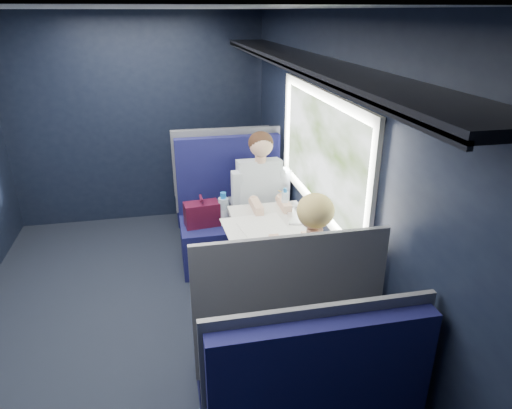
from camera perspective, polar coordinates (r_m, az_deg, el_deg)
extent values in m
cube|color=black|center=(3.84, -13.69, -14.32)|extent=(2.80, 4.20, 0.01)
cube|color=black|center=(3.49, 8.90, 3.75)|extent=(0.10, 4.20, 2.30)
cube|color=black|center=(5.35, -14.50, 10.10)|extent=(2.80, 0.10, 2.30)
cube|color=silver|center=(3.31, 8.35, 13.42)|extent=(0.03, 1.84, 0.07)
cube|color=silver|center=(3.55, 7.57, -0.20)|extent=(0.03, 1.84, 0.07)
cube|color=silver|center=(2.64, 14.21, 0.84)|extent=(0.03, 0.07, 0.78)
cube|color=silver|center=(4.22, 3.96, 9.79)|extent=(0.03, 0.07, 0.78)
cube|color=black|center=(3.23, 5.83, 17.51)|extent=(0.36, 4.10, 0.04)
cube|color=black|center=(3.19, 2.76, 17.16)|extent=(0.02, 4.10, 0.03)
cube|color=red|center=(3.30, 8.56, 15.91)|extent=(0.01, 0.10, 0.12)
cylinder|color=#54565E|center=(3.69, -0.31, -8.64)|extent=(0.08, 0.08, 0.70)
cube|color=silver|center=(3.54, 2.54, -3.22)|extent=(0.62, 1.00, 0.04)
cube|color=#0D0D39|center=(4.41, -2.71, -4.83)|extent=(1.00, 0.50, 0.45)
cube|color=#0D0D39|center=(4.44, -3.48, 3.82)|extent=(1.00, 0.10, 0.75)
cube|color=#54565E|center=(4.49, -3.59, 4.35)|extent=(1.04, 0.03, 0.82)
cube|color=#54565E|center=(4.22, -2.68, -1.24)|extent=(0.06, 0.40, 0.20)
cube|color=#4B1026|center=(4.23, -6.79, -1.20)|extent=(0.33, 0.20, 0.22)
cylinder|color=#4B1026|center=(4.16, -6.89, 0.78)|extent=(0.04, 0.13, 0.03)
cylinder|color=silver|center=(4.22, -4.06, -0.86)|extent=(0.10, 0.10, 0.26)
cylinder|color=blue|center=(4.16, -4.12, 1.14)|extent=(0.05, 0.05, 0.06)
cube|color=#0D0D39|center=(3.14, 2.11, -18.00)|extent=(1.00, 0.50, 0.45)
cube|color=#0D0D39|center=(2.54, 3.95, -12.13)|extent=(1.00, 0.10, 0.75)
cube|color=#54565E|center=(2.48, 4.31, -12.37)|extent=(1.04, 0.03, 0.82)
cube|color=#54565E|center=(2.98, 1.97, -12.66)|extent=(0.06, 0.40, 0.20)
cube|color=#0D0D39|center=(5.40, -4.59, 0.55)|extent=(1.00, 0.40, 0.45)
cube|color=#0D0D39|center=(4.98, -4.43, 5.41)|extent=(1.00, 0.10, 0.66)
cube|color=#54565E|center=(4.93, -4.35, 5.44)|extent=(1.04, 0.03, 0.72)
cube|color=#0D0D39|center=(2.16, 8.15, -21.44)|extent=(1.00, 0.10, 0.66)
cube|color=#54565E|center=(2.19, 7.67, -20.09)|extent=(1.04, 0.03, 0.72)
cube|color=black|center=(4.19, 0.89, -1.70)|extent=(0.36, 0.44, 0.16)
cube|color=black|center=(4.16, 1.47, -6.65)|extent=(0.32, 0.12, 0.45)
cube|color=silver|center=(4.24, 0.44, 2.26)|extent=(0.40, 0.29, 0.53)
cylinder|color=#D8A88C|center=(4.11, 0.57, 5.71)|extent=(0.10, 0.10, 0.06)
sphere|color=#D8A88C|center=(4.05, 0.64, 7.45)|extent=(0.21, 0.21, 0.21)
sphere|color=#382114|center=(4.06, 0.60, 7.71)|extent=(0.22, 0.22, 0.22)
cube|color=silver|center=(4.17, -2.40, 1.84)|extent=(0.09, 0.12, 0.34)
cube|color=silver|center=(4.25, 3.46, 2.28)|extent=(0.09, 0.12, 0.34)
cube|color=black|center=(3.12, 6.13, -11.40)|extent=(0.36, 0.44, 0.16)
cube|color=black|center=(3.45, 4.89, -13.75)|extent=(0.32, 0.12, 0.45)
cube|color=black|center=(2.85, 7.31, -9.03)|extent=(0.40, 0.29, 0.53)
cylinder|color=#D8A88C|center=(2.75, 7.34, -3.65)|extent=(0.10, 0.10, 0.06)
sphere|color=#D8A88C|center=(2.71, 7.35, -0.91)|extent=(0.21, 0.21, 0.21)
sphere|color=tan|center=(2.69, 7.47, -0.74)|extent=(0.22, 0.22, 0.22)
cube|color=black|center=(2.83, 2.78, -9.15)|extent=(0.09, 0.12, 0.34)
cube|color=black|center=(2.96, 11.15, -8.06)|extent=(0.09, 0.12, 0.34)
cube|color=tan|center=(2.74, 7.84, -7.55)|extent=(0.26, 0.07, 0.36)
cube|color=white|center=(3.42, 0.44, -3.75)|extent=(0.52, 0.72, 0.01)
cube|color=silver|center=(3.74, 5.83, -1.39)|extent=(0.31, 0.37, 0.02)
cube|color=silver|center=(3.72, 7.64, 0.52)|extent=(0.08, 0.32, 0.22)
cube|color=black|center=(3.72, 7.53, 0.51)|extent=(0.06, 0.28, 0.18)
cylinder|color=silver|center=(3.82, 3.63, 0.45)|extent=(0.06, 0.06, 0.16)
cylinder|color=blue|center=(3.79, 3.67, 1.80)|extent=(0.03, 0.03, 0.04)
cylinder|color=white|center=(3.88, 3.62, 0.17)|extent=(0.06, 0.06, 0.08)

